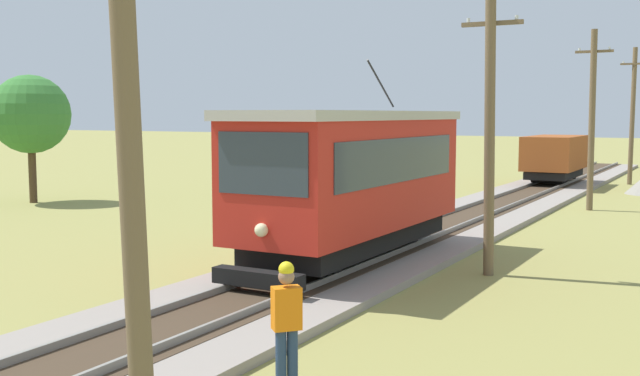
{
  "coord_description": "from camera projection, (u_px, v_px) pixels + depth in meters",
  "views": [
    {
      "loc": [
        8.18,
        2.54,
        3.74
      ],
      "look_at": [
        -0.74,
        18.63,
        1.93
      ],
      "focal_mm": 42.28,
      "sensor_mm": 36.0,
      "label": 1
    }
  ],
  "objects": [
    {
      "name": "track_worker",
      "position": [
        287.0,
        320.0,
        10.11
      ],
      "size": [
        0.43,
        0.44,
        1.78
      ],
      "rotation": [
        0.0,
        0.0,
        2.39
      ],
      "color": "navy",
      "rests_on": "ground"
    },
    {
      "name": "utility_pole_distant",
      "position": [
        632.0,
        114.0,
        39.95
      ],
      "size": [
        1.4,
        0.49,
        7.26
      ],
      "color": "brown",
      "rests_on": "ground"
    },
    {
      "name": "tree_left_far",
      "position": [
        30.0,
        115.0,
        31.57
      ],
      "size": [
        3.3,
        3.3,
        5.39
      ],
      "color": "#4C3823",
      "rests_on": "ground"
    },
    {
      "name": "utility_pole_mid",
      "position": [
        490.0,
        130.0,
        17.13
      ],
      "size": [
        1.4,
        0.53,
        6.56
      ],
      "color": "brown",
      "rests_on": "ground"
    },
    {
      "name": "utility_pole_far",
      "position": [
        592.0,
        118.0,
        28.98
      ],
      "size": [
        1.4,
        0.49,
        6.97
      ],
      "color": "brown",
      "rests_on": "ground"
    },
    {
      "name": "red_tram",
      "position": [
        353.0,
        178.0,
        18.37
      ],
      "size": [
        2.6,
        8.54,
        4.79
      ],
      "color": "red",
      "rests_on": "rail_right"
    },
    {
      "name": "freight_car",
      "position": [
        555.0,
        157.0,
        38.67
      ],
      "size": [
        2.4,
        5.2,
        2.31
      ],
      "color": "#93471E",
      "rests_on": "rail_right"
    },
    {
      "name": "utility_pole_near_tram",
      "position": [
        128.0,
        109.0,
        6.96
      ],
      "size": [
        1.4,
        0.51,
        7.39
      ],
      "color": "brown",
      "rests_on": "ground"
    }
  ]
}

